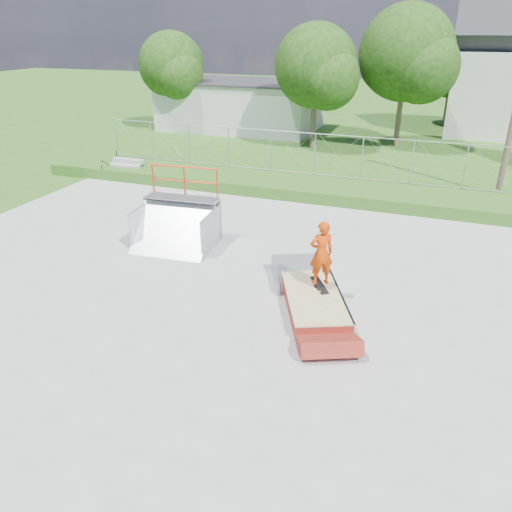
{
  "coord_description": "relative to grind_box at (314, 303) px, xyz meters",
  "views": [
    {
      "loc": [
        4.97,
        -10.16,
        6.39
      ],
      "look_at": [
        1.0,
        0.56,
        1.1
      ],
      "focal_mm": 35.0,
      "sensor_mm": 36.0,
      "label": 1
    }
  ],
  "objects": [
    {
      "name": "ground",
      "position": [
        -2.62,
        -0.32,
        -0.21
      ],
      "size": [
        120.0,
        120.0,
        0.0
      ],
      "primitive_type": "plane",
      "color": "#2E5819",
      "rests_on": "ground"
    },
    {
      "name": "concrete_pad",
      "position": [
        -2.62,
        -0.32,
        -0.19
      ],
      "size": [
        20.0,
        16.0,
        0.04
      ],
      "primitive_type": "cube",
      "color": "gray",
      "rests_on": "ground"
    },
    {
      "name": "grass_berm",
      "position": [
        -2.62,
        9.18,
        0.04
      ],
      "size": [
        24.0,
        3.0,
        0.5
      ],
      "primitive_type": "cube",
      "color": "#2E5819",
      "rests_on": "ground"
    },
    {
      "name": "grind_box",
      "position": [
        0.0,
        0.0,
        0.0
      ],
      "size": [
        2.34,
        3.06,
        0.41
      ],
      "rotation": [
        0.0,
        0.0,
        0.42
      ],
      "color": "maroon",
      "rests_on": "concrete_pad"
    },
    {
      "name": "quarter_pipe",
      "position": [
        -5.05,
        2.22,
        0.98
      ],
      "size": [
        2.53,
        2.2,
        2.37
      ],
      "primitive_type": null,
      "rotation": [
        0.0,
        0.0,
        0.08
      ],
      "color": "#9EA0A5",
      "rests_on": "concrete_pad"
    },
    {
      "name": "flat_bank_ramp",
      "position": [
        -0.66,
        1.3,
        0.03
      ],
      "size": [
        2.08,
        2.13,
        0.47
      ],
      "primitive_type": null,
      "rotation": [
        0.0,
        0.0,
        0.42
      ],
      "color": "#9EA0A5",
      "rests_on": "concrete_pad"
    },
    {
      "name": "skateboard",
      "position": [
        0.01,
        0.45,
        0.25
      ],
      "size": [
        0.65,
        0.77,
        0.13
      ],
      "primitive_type": "cube",
      "rotation": [
        0.14,
        0.0,
        0.63
      ],
      "color": "black",
      "rests_on": "grind_box"
    },
    {
      "name": "skater",
      "position": [
        0.01,
        0.45,
        1.07
      ],
      "size": [
        0.72,
        0.65,
        1.65
      ],
      "primitive_type": "imported",
      "rotation": [
        0.0,
        0.0,
        3.7
      ],
      "color": "#C13806",
      "rests_on": "grind_box"
    },
    {
      "name": "concrete_stairs",
      "position": [
        -11.12,
        8.38,
        0.19
      ],
      "size": [
        1.5,
        1.6,
        0.8
      ],
      "primitive_type": null,
      "color": "gray",
      "rests_on": "ground"
    },
    {
      "name": "chain_link_fence",
      "position": [
        -2.62,
        10.18,
        1.19
      ],
      "size": [
        20.0,
        0.06,
        1.8
      ],
      "primitive_type": null,
      "color": "#95989C",
      "rests_on": "grass_berm"
    },
    {
      "name": "utility_building_flat",
      "position": [
        -10.62,
        21.68,
        1.29
      ],
      "size": [
        10.0,
        6.0,
        3.0
      ],
      "primitive_type": "cube",
      "color": "#B9B9B5",
      "rests_on": "ground"
    },
    {
      "name": "tree_left_near",
      "position": [
        -4.37,
        17.52,
        4.03
      ],
      "size": [
        4.76,
        4.48,
        6.65
      ],
      "color": "brown",
      "rests_on": "ground"
    },
    {
      "name": "tree_center",
      "position": [
        0.17,
        19.49,
        4.64
      ],
      "size": [
        5.44,
        5.12,
        7.6
      ],
      "color": "brown",
      "rests_on": "ground"
    },
    {
      "name": "tree_left_far",
      "position": [
        -14.39,
        19.53,
        3.73
      ],
      "size": [
        4.42,
        4.16,
        6.18
      ],
      "color": "brown",
      "rests_on": "ground"
    },
    {
      "name": "tree_back_mid",
      "position": [
        2.6,
        27.54,
        3.43
      ],
      "size": [
        4.08,
        3.84,
        5.7
      ],
      "color": "brown",
      "rests_on": "ground"
    }
  ]
}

